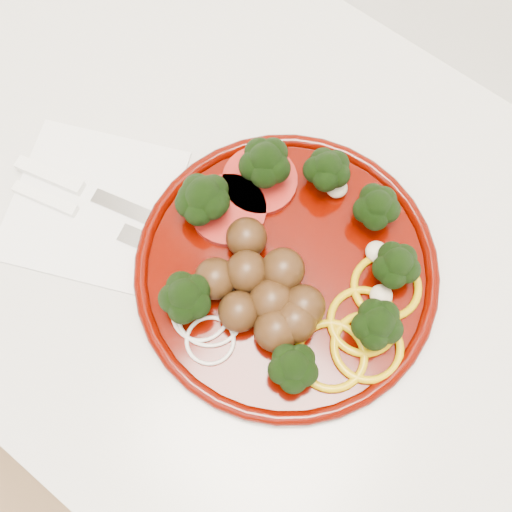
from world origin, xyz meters
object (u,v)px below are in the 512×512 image
Objects in this scene: napkin at (93,204)px; plate at (286,265)px; fork at (63,206)px; knife at (77,187)px.

plate is at bearing 18.27° from napkin.
fork reaches higher than napkin.
fork is at bearing -97.00° from knife.
knife is (-0.22, -0.06, -0.01)m from plate.
fork is at bearing -132.24° from napkin.
plate is 1.58× the size of knife.
fork is (-0.22, -0.09, -0.01)m from plate.
fork is at bearing -158.25° from plate.
knife reaches higher than fork.
knife is (-0.02, 0.00, 0.01)m from napkin.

